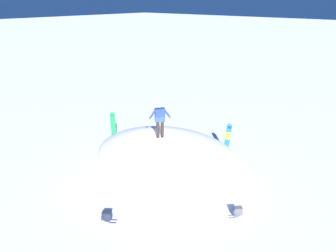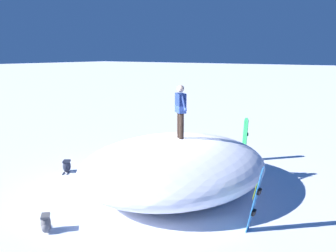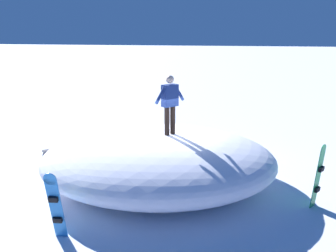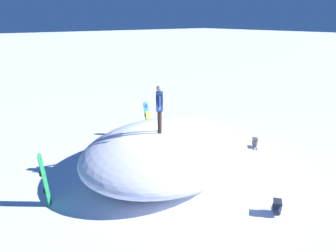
# 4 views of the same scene
# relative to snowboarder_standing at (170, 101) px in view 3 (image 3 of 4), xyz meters

# --- Properties ---
(ground) EXTENTS (240.00, 240.00, 0.00)m
(ground) POSITION_rel_snowboarder_standing_xyz_m (-0.32, 0.51, -2.42)
(ground) COLOR white
(snow_mound) EXTENTS (7.38, 6.34, 1.51)m
(snow_mound) POSITION_rel_snowboarder_standing_xyz_m (-0.34, -0.01, -1.66)
(snow_mound) COLOR white
(snow_mound) RESTS_ON ground
(snowboarder_standing) EXTENTS (0.67, 0.83, 1.60)m
(snowboarder_standing) POSITION_rel_snowboarder_standing_xyz_m (0.00, 0.00, 0.00)
(snowboarder_standing) COLOR black
(snowboarder_standing) RESTS_ON snow_mound
(snowboard_primary_upright) EXTENTS (0.31, 0.37, 1.58)m
(snowboard_primary_upright) POSITION_rel_snowboarder_standing_xyz_m (-1.64, -3.14, -1.60)
(snowboard_primary_upright) COLOR #2672BF
(snowboard_primary_upright) RESTS_ON ground
(snowboard_secondary_upright) EXTENTS (0.25, 0.29, 1.66)m
(snowboard_secondary_upright) POSITION_rel_snowboarder_standing_xyz_m (3.79, -0.42, -1.56)
(snowboard_secondary_upright) COLOR #1E8C47
(snowboard_secondary_upright) RESTS_ON ground
(backpack_near) EXTENTS (0.55, 0.48, 0.42)m
(backpack_near) POSITION_rel_snowboarder_standing_xyz_m (-1.07, 3.97, -2.20)
(backpack_near) COLOR #1E2333
(backpack_near) RESTS_ON ground
(backpack_far) EXTENTS (0.47, 0.49, 0.42)m
(backpack_far) POSITION_rel_snowboarder_standing_xyz_m (-4.40, 0.78, -2.20)
(backpack_far) COLOR #4C4C51
(backpack_far) RESTS_ON ground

